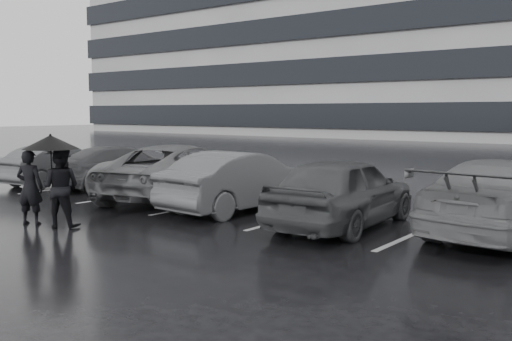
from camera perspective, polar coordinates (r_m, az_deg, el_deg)
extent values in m
plane|color=black|center=(11.81, -3.39, -5.68)|extent=(160.00, 160.00, 0.00)
cube|color=gray|center=(65.04, 10.20, 16.12)|extent=(60.00, 25.00, 28.00)
cube|color=black|center=(63.99, 10.01, 5.49)|extent=(60.60, 25.60, 2.20)
cube|color=black|center=(64.09, 10.07, 9.07)|extent=(60.60, 25.60, 2.20)
cube|color=black|center=(64.45, 10.14, 12.62)|extent=(60.60, 25.60, 2.20)
cube|color=black|center=(65.04, 10.20, 16.12)|extent=(60.60, 25.60, 2.20)
imported|color=black|center=(11.84, 8.67, -2.06)|extent=(2.03, 4.47, 1.49)
imported|color=#2F2F31|center=(13.71, -1.57, -1.05)|extent=(1.72, 4.38, 1.42)
imported|color=#454548|center=(15.62, -7.59, -0.12)|extent=(3.73, 5.80, 1.49)
imported|color=black|center=(18.27, -13.06, 0.34)|extent=(2.93, 4.79, 1.30)
imported|color=#2F2F31|center=(19.74, -19.15, 0.56)|extent=(1.78, 4.02, 1.28)
imported|color=#454548|center=(11.88, 24.14, -2.50)|extent=(2.57, 5.29, 1.48)
imported|color=black|center=(12.88, -21.68, -1.57)|extent=(0.69, 0.61, 1.58)
imported|color=black|center=(12.34, -18.95, -1.61)|extent=(1.00, 0.93, 1.65)
cylinder|color=black|center=(12.52, -19.71, -1.54)|extent=(0.02, 0.02, 1.65)
cone|color=black|center=(12.44, -19.85, 2.70)|extent=(1.13, 1.13, 0.29)
sphere|color=black|center=(12.44, -19.88, 3.36)|extent=(0.05, 0.05, 0.05)
cube|color=#A8A8AB|center=(21.51, -20.64, -0.80)|extent=(0.12, 5.00, 0.00)
cube|color=#A8A8AB|center=(19.20, -16.22, -1.41)|extent=(0.12, 5.00, 0.00)
cube|color=#A8A8AB|center=(17.04, -10.62, -2.18)|extent=(0.12, 5.00, 0.00)
cube|color=#A8A8AB|center=(15.09, -3.49, -3.13)|extent=(0.12, 5.00, 0.00)
cube|color=#A8A8AB|center=(13.45, 5.58, -4.27)|extent=(0.12, 5.00, 0.00)
cube|color=#A8A8AB|center=(12.23, 16.84, -5.52)|extent=(0.12, 5.00, 0.00)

